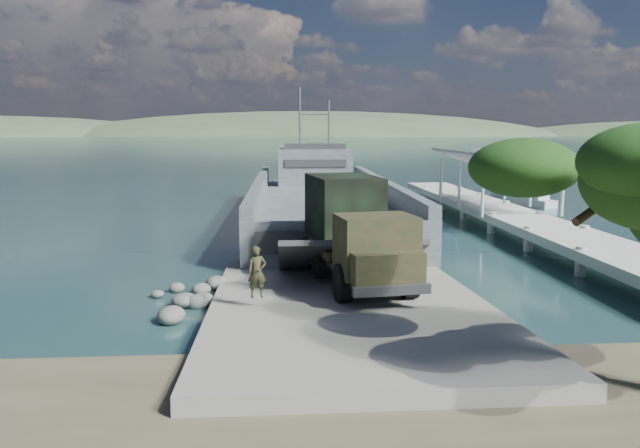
{
  "coord_description": "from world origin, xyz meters",
  "views": [
    {
      "loc": [
        -2.65,
        -23.17,
        6.75
      ],
      "look_at": [
        -0.53,
        6.0,
        2.26
      ],
      "focal_mm": 35.0,
      "sensor_mm": 36.0,
      "label": 1
    }
  ],
  "objects_px": {
    "pier": "(501,204)",
    "soldier": "(257,283)",
    "military_truck": "(353,230)",
    "sailboat_near": "(531,202)",
    "sailboat_far": "(514,195)",
    "landing_craft": "(322,210)"
  },
  "relations": [
    {
      "from": "pier",
      "to": "soldier",
      "type": "bearing_deg",
      "value": -128.36
    },
    {
      "from": "soldier",
      "to": "sailboat_far",
      "type": "bearing_deg",
      "value": 45.87
    },
    {
      "from": "pier",
      "to": "sailboat_far",
      "type": "relative_size",
      "value": 7.4
    },
    {
      "from": "landing_craft",
      "to": "sailboat_near",
      "type": "bearing_deg",
      "value": 25.54
    },
    {
      "from": "pier",
      "to": "sailboat_near",
      "type": "bearing_deg",
      "value": 58.53
    },
    {
      "from": "military_truck",
      "to": "soldier",
      "type": "distance_m",
      "value": 5.62
    },
    {
      "from": "landing_craft",
      "to": "military_truck",
      "type": "bearing_deg",
      "value": -89.52
    },
    {
      "from": "military_truck",
      "to": "sailboat_near",
      "type": "xyz_separation_m",
      "value": [
        19.39,
        28.06,
        -2.27
      ]
    },
    {
      "from": "pier",
      "to": "landing_craft",
      "type": "xyz_separation_m",
      "value": [
        -12.3,
        2.53,
        -0.69
      ]
    },
    {
      "from": "pier",
      "to": "landing_craft",
      "type": "bearing_deg",
      "value": 168.37
    },
    {
      "from": "landing_craft",
      "to": "military_truck",
      "type": "xyz_separation_m",
      "value": [
        -0.14,
        -19.24,
        1.69
      ]
    },
    {
      "from": "military_truck",
      "to": "sailboat_far",
      "type": "relative_size",
      "value": 1.58
    },
    {
      "from": "landing_craft",
      "to": "military_truck",
      "type": "relative_size",
      "value": 4.0
    },
    {
      "from": "military_truck",
      "to": "soldier",
      "type": "height_order",
      "value": "military_truck"
    },
    {
      "from": "soldier",
      "to": "sailboat_far",
      "type": "relative_size",
      "value": 0.3
    },
    {
      "from": "pier",
      "to": "soldier",
      "type": "relative_size",
      "value": 24.32
    },
    {
      "from": "pier",
      "to": "sailboat_far",
      "type": "bearing_deg",
      "value": 65.87
    },
    {
      "from": "sailboat_near",
      "to": "landing_craft",
      "type": "bearing_deg",
      "value": -176.27
    },
    {
      "from": "military_truck",
      "to": "sailboat_near",
      "type": "height_order",
      "value": "sailboat_near"
    },
    {
      "from": "sailboat_near",
      "to": "sailboat_far",
      "type": "bearing_deg",
      "value": 61.46
    },
    {
      "from": "soldier",
      "to": "sailboat_near",
      "type": "relative_size",
      "value": 0.29
    },
    {
      "from": "sailboat_near",
      "to": "pier",
      "type": "bearing_deg",
      "value": -142.37
    }
  ]
}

